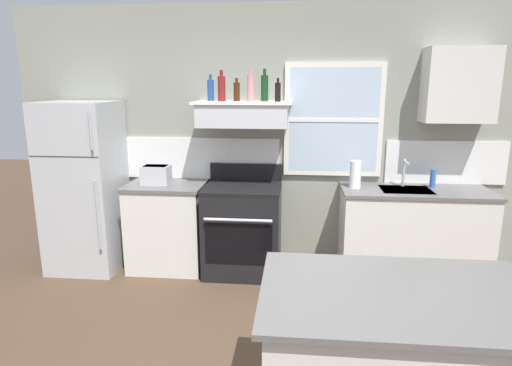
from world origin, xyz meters
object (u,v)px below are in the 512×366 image
(stove_range, at_px, (243,228))
(bottle_dark_green_wine, at_px, (265,88))
(bottle_rose_pink, at_px, (251,88))
(bottle_balsamic_dark, at_px, (278,92))
(dish_soap_bottle, at_px, (433,178))
(bottle_brown_stout, at_px, (237,91))
(toaster, at_px, (156,174))
(paper_towel_roll, at_px, (355,174))
(bottle_blue_liqueur, at_px, (211,90))
(refrigerator, at_px, (85,187))
(bottle_red_label_wine, at_px, (222,88))

(stove_range, relative_size, bottle_dark_green_wine, 3.52)
(bottle_rose_pink, bearing_deg, bottle_balsamic_dark, -9.46)
(bottle_dark_green_wine, bearing_deg, dish_soap_bottle, 0.38)
(bottle_brown_stout, distance_m, bottle_rose_pink, 0.16)
(bottle_dark_green_wine, xyz_separation_m, bottle_balsamic_dark, (0.13, -0.09, -0.04))
(stove_range, height_order, bottle_rose_pink, bottle_rose_pink)
(toaster, height_order, bottle_brown_stout, bottle_brown_stout)
(bottle_balsamic_dark, relative_size, paper_towel_roll, 0.82)
(bottle_rose_pink, distance_m, paper_towel_roll, 1.33)
(bottle_rose_pink, distance_m, dish_soap_bottle, 2.01)
(bottle_rose_pink, relative_size, paper_towel_roll, 1.14)
(bottle_blue_liqueur, bearing_deg, bottle_dark_green_wine, -3.11)
(bottle_dark_green_wine, distance_m, bottle_balsamic_dark, 0.16)
(stove_range, relative_size, bottle_brown_stout, 4.89)
(bottle_rose_pink, bearing_deg, bottle_dark_green_wine, 18.71)
(stove_range, bearing_deg, bottle_balsamic_dark, 6.32)
(toaster, distance_m, bottle_brown_stout, 1.18)
(bottle_rose_pink, bearing_deg, refrigerator, -176.53)
(stove_range, bearing_deg, refrigerator, -179.20)
(bottle_rose_pink, height_order, dish_soap_bottle, bottle_rose_pink)
(bottle_balsamic_dark, xyz_separation_m, paper_towel_roll, (0.77, -0.00, -0.79))
(bottle_brown_stout, xyz_separation_m, dish_soap_bottle, (1.95, 0.01, -0.84))
(stove_range, height_order, bottle_blue_liqueur, bottle_blue_liqueur)
(refrigerator, height_order, bottle_brown_stout, bottle_brown_stout)
(bottle_blue_liqueur, distance_m, paper_towel_roll, 1.66)
(refrigerator, height_order, stove_range, refrigerator)
(bottle_red_label_wine, height_order, dish_soap_bottle, bottle_red_label_wine)
(dish_soap_bottle, bearing_deg, bottle_red_label_wine, -178.12)
(refrigerator, distance_m, dish_soap_bottle, 3.54)
(refrigerator, relative_size, stove_range, 1.60)
(bottle_balsamic_dark, height_order, dish_soap_bottle, bottle_balsamic_dark)
(toaster, height_order, dish_soap_bottle, toaster)
(bottle_rose_pink, relative_size, bottle_dark_green_wine, 1.00)
(paper_towel_roll, distance_m, dish_soap_bottle, 0.78)
(refrigerator, height_order, dish_soap_bottle, refrigerator)
(toaster, xyz_separation_m, bottle_blue_liqueur, (0.56, 0.14, 0.84))
(bottle_blue_liqueur, bearing_deg, bottle_red_label_wine, -34.50)
(bottle_red_label_wine, bearing_deg, toaster, -175.68)
(toaster, bearing_deg, bottle_rose_pink, 3.81)
(toaster, height_order, bottle_balsamic_dark, bottle_balsamic_dark)
(bottle_red_label_wine, height_order, bottle_brown_stout, bottle_red_label_wine)
(bottle_dark_green_wine, relative_size, bottle_balsamic_dark, 1.40)
(refrigerator, height_order, bottle_blue_liqueur, bottle_blue_liqueur)
(refrigerator, xyz_separation_m, bottle_balsamic_dark, (1.99, 0.06, 0.97))
(bottle_brown_stout, xyz_separation_m, bottle_rose_pink, (0.15, -0.05, 0.04))
(toaster, height_order, stove_range, toaster)
(paper_towel_roll, bearing_deg, bottle_rose_pink, 177.54)
(paper_towel_roll, height_order, dish_soap_bottle, paper_towel_roll)
(bottle_red_label_wine, distance_m, bottle_brown_stout, 0.16)
(bottle_blue_liqueur, height_order, dish_soap_bottle, bottle_blue_liqueur)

